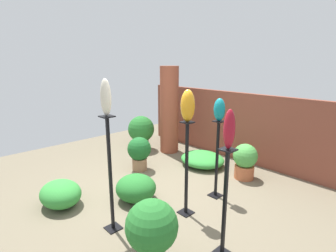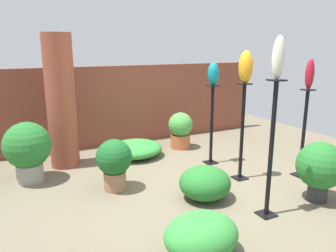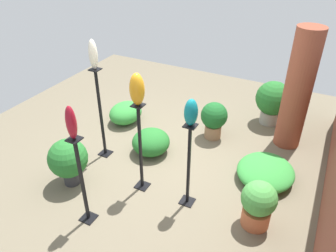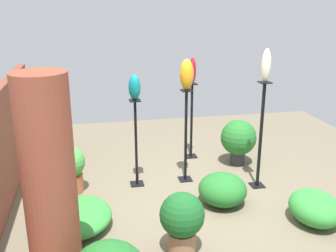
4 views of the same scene
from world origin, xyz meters
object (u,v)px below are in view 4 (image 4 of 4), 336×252
Objects in this scene: pedestal_ivory at (260,140)px; art_vase_ivory at (266,65)px; art_vase_teal at (135,87)px; pedestal_ruby at (191,124)px; potted_plant_front_left at (69,168)px; brick_pillar at (51,195)px; pedestal_teal at (136,147)px; pedestal_amber at (186,140)px; art_vase_ruby at (192,71)px; potted_plant_near_pillar at (182,220)px; art_vase_amber at (187,75)px; potted_plant_walkway_edge at (238,139)px.

pedestal_ivory is 3.47× the size of art_vase_ivory.
pedestal_ivory is 4.36× the size of art_vase_teal.
pedestal_ruby is 2.29m from potted_plant_front_left.
pedestal_teal is at bearing -24.39° from brick_pillar.
art_vase_ivory is at bearing -112.74° from pedestal_amber.
art_vase_ruby reaches higher than potted_plant_near_pillar.
art_vase_ruby reaches higher than pedestal_amber.
pedestal_teal is 1.01m from potted_plant_front_left.
art_vase_ruby is 0.96m from art_vase_amber.
art_vase_ruby is 0.56× the size of potted_plant_walkway_edge.
art_vase_teal is at bearing 76.91° from art_vase_ivory.
art_vase_teal reaches higher than potted_plant_walkway_edge.
art_vase_amber is at bearing -15.05° from potted_plant_near_pillar.
pedestal_ruby is 1.86× the size of potted_plant_near_pillar.
pedestal_ruby is 0.96m from pedestal_amber.
potted_plant_walkway_edge is at bearing -76.10° from art_vase_teal.
art_vase_amber reaches higher than pedestal_ruby.
pedestal_amber is at bearing 67.26° from art_vase_ivory.
potted_plant_front_left is (-0.06, 1.74, -0.29)m from pedestal_amber.
pedestal_amber reaches higher than pedestal_ruby.
art_vase_teal is 2.11m from potted_plant_near_pillar.
pedestal_amber is at bearing 160.07° from pedestal_ruby.
potted_plant_walkway_edge is 1.08× the size of potted_plant_near_pillar.
pedestal_ivory is (1.81, -2.79, -0.33)m from brick_pillar.
pedestal_ivory is at bearing 179.44° from potted_plant_walkway_edge.
brick_pillar is 4.75× the size of art_vase_amber.
art_vase_teal is at bearing 103.90° from potted_plant_walkway_edge.
pedestal_ruby is 1.01× the size of pedestal_teal.
pedestal_ivory is at bearing -47.57° from potted_plant_near_pillar.
art_vase_amber reaches higher than pedestal_amber.
art_vase_teal is (-0.01, 0.76, 0.85)m from pedestal_amber.
brick_pillar is 2.99× the size of potted_plant_near_pillar.
brick_pillar is 2.91m from art_vase_amber.
pedestal_ruby is at bearing -19.93° from art_vase_amber.
potted_plant_near_pillar is (-1.80, 0.48, -0.25)m from pedestal_amber.
pedestal_ruby is (3.14, -2.10, -0.46)m from brick_pillar.
brick_pillar is at bearing 155.61° from pedestal_teal.
pedestal_ivory is (-1.33, -0.69, 0.13)m from pedestal_ruby.
potted_plant_walkway_edge is (0.44, -1.78, -0.15)m from pedestal_teal.
pedestal_teal is at bearing 90.97° from art_vase_amber.
brick_pillar is 3.41m from art_vase_ivory.
art_vase_ruby reaches higher than pedestal_ivory.
art_vase_ruby is (0.00, 0.00, 0.94)m from pedestal_ruby.
art_vase_teal reaches higher than pedestal_ruby.
pedestal_amber is 1.00m from art_vase_amber.
art_vase_ruby reaches higher than art_vase_teal.
potted_plant_front_left is at bearing 99.93° from potted_plant_walkway_edge.
art_vase_ivory is 1.62m from potted_plant_walkway_edge.
brick_pillar reaches higher than potted_plant_near_pillar.
brick_pillar is at bearing 133.67° from potted_plant_walkway_edge.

